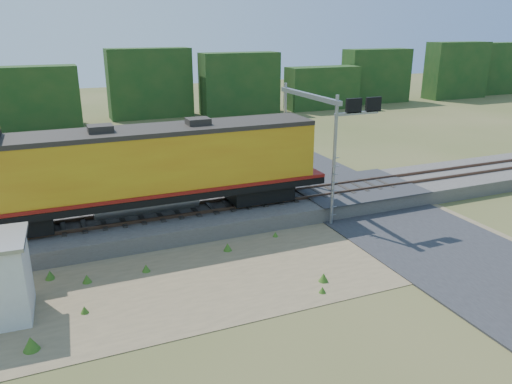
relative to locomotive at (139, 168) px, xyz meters
name	(u,v)px	position (x,y,z in m)	size (l,w,h in m)	color
ground	(294,263)	(5.33, -6.00, -3.30)	(140.00, 140.00, 0.00)	#475123
ballast	(243,210)	(5.33, 0.00, -2.90)	(70.00, 5.00, 0.80)	slate
rails	(243,201)	(5.33, 0.00, -2.42)	(70.00, 1.54, 0.16)	brown
dirt_shoulder	(247,266)	(3.33, -5.50, -3.29)	(26.00, 8.00, 0.03)	#8C7754
road	(413,231)	(12.33, -5.26, -3.21)	(7.00, 66.00, 0.86)	#38383A
tree_line_north	(135,91)	(5.33, 32.00, -0.23)	(130.00, 3.00, 6.50)	#173D16
weed_clumps	(216,277)	(1.83, -5.90, -3.30)	(15.00, 6.20, 0.56)	#3A671D
locomotive	(139,168)	(0.00, 0.00, 0.00)	(18.39, 2.80, 4.74)	black
signal_gantry	(320,121)	(9.44, -0.65, 1.71)	(2.63, 6.20, 6.65)	gray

